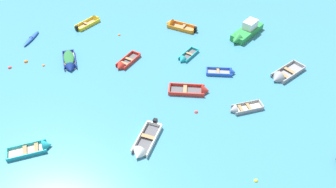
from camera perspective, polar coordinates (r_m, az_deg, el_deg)
rowboat_blue_cluster_inner at (r=35.77m, az=9.82°, el=3.61°), size 3.08×1.29×1.01m
rowboat_turquoise_far_back at (r=29.99m, az=-20.80°, el=-8.38°), size 3.71×2.25×1.12m
rowboat_deep_blue_back_row_left at (r=37.86m, az=-16.18°, el=5.12°), size 2.27×3.94×1.17m
rowboat_grey_far_left at (r=31.79m, az=11.87°, el=-2.50°), size 3.38×1.92×0.99m
rowboat_red_near_right at (r=33.11m, az=5.02°, el=0.58°), size 4.03×1.69×1.31m
rowboat_orange_near_left at (r=43.04m, az=1.18°, el=11.45°), size 4.05×2.89×1.27m
rowboat_white_far_right at (r=28.12m, az=-4.27°, el=-8.89°), size 2.57×4.31×1.29m
rowboat_yellow_outer_left at (r=45.00m, az=-12.52°, el=11.87°), size 3.15×3.58×1.11m
motor_launch_green_center at (r=42.03m, az=12.87°, el=10.09°), size 4.71×5.20×1.94m
kayak_blue_midfield_left at (r=43.64m, az=-21.95°, el=8.64°), size 1.22×3.41×0.32m
rowboat_turquoise_back_row_center at (r=37.31m, az=2.84°, el=6.03°), size 2.52×3.02×0.93m
rowboat_grey_midfield_right at (r=36.50m, az=18.43°, el=2.80°), size 4.31×3.94×1.42m
rowboat_red_cluster_outer at (r=36.60m, az=-7.47°, el=4.93°), size 2.70×3.51×1.06m
mooring_buoy_far_field at (r=31.17m, az=4.74°, el=-3.08°), size 0.34×0.34×0.34m
mooring_buoy_central at (r=41.85m, az=-8.18°, el=9.73°), size 0.30×0.30×0.30m
mooring_buoy_trailing at (r=39.79m, az=-24.98°, el=3.97°), size 0.38×0.38×0.38m
mooring_buoy_midfield at (r=40.03m, az=-22.70°, el=4.97°), size 0.42×0.42×0.42m
mooring_buoy_outer_edge at (r=27.19m, az=14.51°, el=-13.91°), size 0.31×0.31×0.31m
mooring_buoy_near_foreground at (r=38.75m, az=-20.11°, el=4.46°), size 0.29×0.29×0.29m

